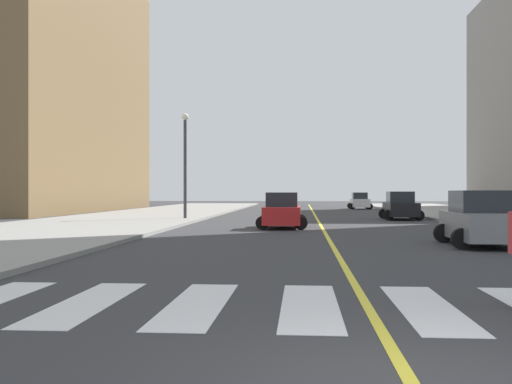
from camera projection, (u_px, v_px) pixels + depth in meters
The scene contains 10 objects.
sidewalk_kerb_west at pixel (46, 231), 26.33m from camera, with size 10.00×120.00×0.15m, color gray.
crosswalk_paint at pixel (367, 306), 9.46m from camera, with size 13.50×4.00×0.01m.
lane_divider_paint at pixel (315, 216), 45.36m from camera, with size 0.16×80.00×0.01m, color yellow.
low_rise_brick_west at pixel (23, 81), 56.62m from camera, with size 16.00×32.00×24.45m, color brown.
car_white_nearest at pixel (360, 201), 62.64m from camera, with size 2.42×3.86×1.72m.
car_gray_second at pixel (481, 220), 20.05m from camera, with size 2.60×4.15×1.85m.
car_black_third at pixel (401, 206), 39.05m from camera, with size 2.57×4.09×1.82m.
car_red_fourth at pixel (282, 212), 29.72m from camera, with size 2.48×3.97×1.77m.
fire_hydrant at pixel (476, 216), 30.78m from camera, with size 0.26×0.26×0.89m.
street_lamp at pixel (185, 155), 37.84m from camera, with size 0.44×0.44×6.59m.
Camera 1 is at (-1.03, -5.56, 1.81)m, focal length 42.28 mm.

